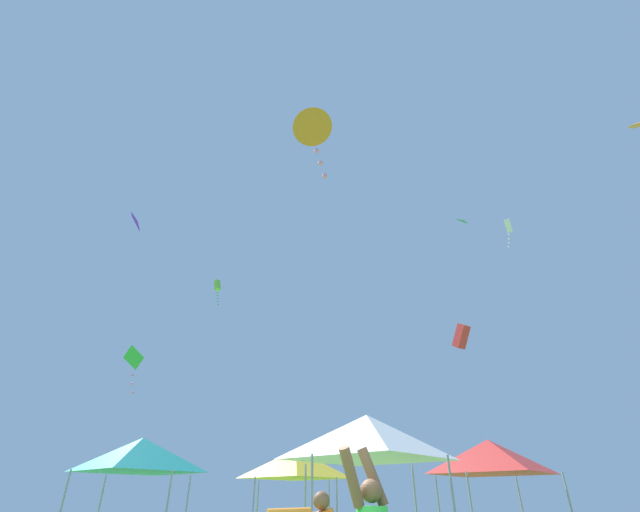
# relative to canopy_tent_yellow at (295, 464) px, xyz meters

# --- Properties ---
(canopy_tent_yellow) EXTENTS (2.97, 2.97, 3.18)m
(canopy_tent_yellow) POSITION_rel_canopy_tent_yellow_xyz_m (0.00, 0.00, 0.00)
(canopy_tent_yellow) COLOR #9E9EA3
(canopy_tent_yellow) RESTS_ON ground
(canopy_tent_teal) EXTENTS (3.08, 3.08, 3.30)m
(canopy_tent_teal) POSITION_rel_canopy_tent_yellow_xyz_m (-4.93, -1.99, 0.10)
(canopy_tent_teal) COLOR #9E9EA3
(canopy_tent_teal) RESTS_ON ground
(canopy_tent_white) EXTENTS (3.20, 3.20, 3.43)m
(canopy_tent_white) POSITION_rel_canopy_tent_yellow_xyz_m (1.61, -5.96, 0.21)
(canopy_tent_white) COLOR #9E9EA3
(canopy_tent_white) RESTS_ON ground
(canopy_tent_red) EXTENTS (2.97, 2.97, 3.18)m
(canopy_tent_red) POSITION_rel_canopy_tent_yellow_xyz_m (5.78, -3.39, -0.00)
(canopy_tent_red) COLOR #9E9EA3
(canopy_tent_red) RESTS_ON ground
(kite_purple_diamond) EXTENTS (0.76, 0.89, 1.10)m
(kite_purple_diamond) POSITION_rel_canopy_tent_yellow_xyz_m (-9.42, 4.23, 12.92)
(kite_purple_diamond) COLOR purple
(kite_white_box) EXTENTS (0.64, 0.73, 1.81)m
(kite_white_box) POSITION_rel_canopy_tent_yellow_xyz_m (12.18, 2.94, 12.79)
(kite_white_box) COLOR white
(kite_green_diamond) EXTENTS (1.16, 1.36, 3.26)m
(kite_green_diamond) POSITION_rel_canopy_tent_yellow_xyz_m (-11.90, 15.57, 8.05)
(kite_green_diamond) COLOR green
(kite_green_delta) EXTENTS (1.14, 1.10, 0.65)m
(kite_green_delta) POSITION_rel_canopy_tent_yellow_xyz_m (11.59, 7.27, 16.14)
(kite_green_delta) COLOR green
(kite_orange_delta) EXTENTS (1.64, 1.12, 3.20)m
(kite_orange_delta) POSITION_rel_canopy_tent_yellow_xyz_m (0.20, -5.52, 11.00)
(kite_orange_delta) COLOR orange
(kite_lime_box) EXTENTS (0.62, 0.63, 1.97)m
(kite_lime_box) POSITION_rel_canopy_tent_yellow_xyz_m (-5.87, 12.38, 12.79)
(kite_lime_box) COLOR #75D138
(kite_red_box) EXTENTS (1.03, 1.36, 1.51)m
(kite_red_box) POSITION_rel_canopy_tent_yellow_xyz_m (10.10, 7.34, 7.57)
(kite_red_box) COLOR red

